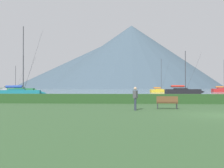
{
  "coord_description": "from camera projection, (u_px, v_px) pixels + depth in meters",
  "views": [
    {
      "loc": [
        -5.57,
        -15.8,
        1.65
      ],
      "look_at": [
        -10.34,
        58.87,
        2.48
      ],
      "focal_mm": 42.73,
      "sensor_mm": 36.0,
      "label": 1
    }
  ],
  "objects": [
    {
      "name": "distant_hill_central_peak",
      "position": [
        101.0,
        67.0,
        369.69
      ],
      "size": [
        235.48,
        235.48,
        58.08
      ],
      "primitive_type": "cone",
      "color": "#425666",
      "rests_on": "ground_plane"
    },
    {
      "name": "sailboat_slip_4",
      "position": [
        20.0,
        92.0,
        46.33
      ],
      "size": [
        8.26,
        3.86,
        12.24
      ],
      "rotation": [
        0.0,
        0.0,
        0.22
      ],
      "color": "#19707A",
      "rests_on": "harbor_water"
    },
    {
      "name": "sailboat_slip_6",
      "position": [
        183.0,
        91.0,
        58.27
      ],
      "size": [
        8.68,
        2.85,
        9.58
      ],
      "rotation": [
        0.0,
        0.0,
        0.04
      ],
      "color": "black",
      "rests_on": "harbor_water"
    },
    {
      "name": "person_standing_walker",
      "position": [
        135.0,
        97.0,
        18.75
      ],
      "size": [
        0.36,
        0.57,
        1.65
      ],
      "rotation": [
        0.0,
        0.0,
        0.07
      ],
      "color": "#2D3347",
      "rests_on": "ground_plane"
    },
    {
      "name": "park_bench_near_path",
      "position": [
        167.0,
        102.0,
        19.94
      ],
      "size": [
        1.61,
        0.63,
        0.95
      ],
      "rotation": [
        0.0,
        0.0,
        -0.1
      ],
      "color": "brown",
      "rests_on": "ground_plane"
    },
    {
      "name": "hedge_line",
      "position": [
        185.0,
        99.0,
        26.37
      ],
      "size": [
        80.0,
        1.2,
        0.94
      ],
      "primitive_type": "cube",
      "color": "#284C23",
      "rests_on": "ground_plane"
    },
    {
      "name": "sailboat_slip_11",
      "position": [
        223.0,
        90.0,
        90.01
      ],
      "size": [
        7.94,
        2.75,
        10.88
      ],
      "rotation": [
        0.0,
        0.0,
        0.06
      ],
      "color": "red",
      "rests_on": "harbor_water"
    },
    {
      "name": "harbor_water",
      "position": [
        139.0,
        90.0,
        152.1
      ],
      "size": [
        320.0,
        246.0,
        0.0
      ],
      "primitive_type": "cube",
      "color": "gray",
      "rests_on": "ground_plane"
    },
    {
      "name": "sailboat_slip_5",
      "position": [
        160.0,
        91.0,
        81.21
      ],
      "size": [
        6.73,
        2.97,
        10.21
      ],
      "rotation": [
        0.0,
        0.0,
        0.19
      ],
      "color": "gold",
      "rests_on": "harbor_water"
    },
    {
      "name": "sailboat_slip_0",
      "position": [
        14.0,
        89.0,
        101.43
      ],
      "size": [
        8.81,
        4.0,
        9.73
      ],
      "rotation": [
        0.0,
        0.0,
        0.2
      ],
      "color": "#9E9EA3",
      "rests_on": "harbor_water"
    },
    {
      "name": "sailboat_slip_10",
      "position": [
        22.0,
        90.0,
        83.68
      ],
      "size": [
        9.36,
        3.55,
        11.72
      ],
      "rotation": [
        0.0,
        0.0,
        0.1
      ],
      "color": "#236B38",
      "rests_on": "harbor_water"
    },
    {
      "name": "distant_hill_west_ridge",
      "position": [
        132.0,
        57.0,
        334.65
      ],
      "size": [
        221.12,
        221.12,
        79.05
      ],
      "primitive_type": "cone",
      "color": "#425666",
      "rests_on": "ground_plane"
    }
  ]
}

